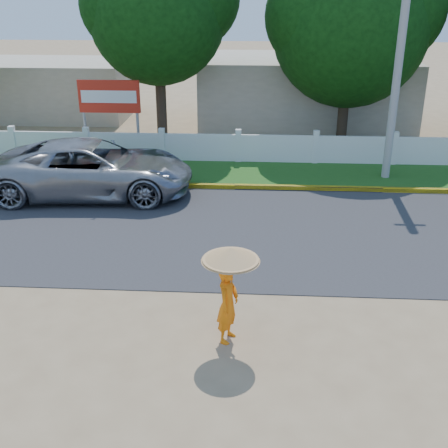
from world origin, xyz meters
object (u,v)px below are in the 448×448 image
monk_with_parasol (229,281)px  billboard (109,100)px  utility_pole (397,73)px  vehicle (93,168)px

monk_with_parasol → billboard: (-5.52, 13.06, 0.82)m
utility_pole → monk_with_parasol: 11.81m
billboard → monk_with_parasol: bearing=-67.1°
vehicle → billboard: 5.26m
utility_pole → billboard: 11.11m
vehicle → monk_with_parasol: 9.38m
vehicle → monk_with_parasol: size_ratio=3.23×
monk_with_parasol → billboard: 14.21m
vehicle → monk_with_parasol: (4.91, -7.98, 0.41)m
utility_pole → vehicle: (-10.05, -2.38, -2.81)m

